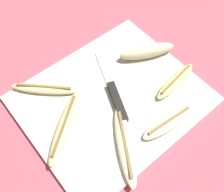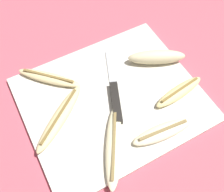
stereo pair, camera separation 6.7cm
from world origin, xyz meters
name	(u,v)px [view 1 (the left image)]	position (x,y,z in m)	size (l,w,h in m)	color
ground_plane	(112,100)	(0.00, 0.00, 0.00)	(4.00, 4.00, 0.00)	#C65160
cutting_board	(112,99)	(0.00, 0.00, 0.01)	(0.45, 0.38, 0.01)	silver
knife	(116,96)	(0.01, 0.00, 0.02)	(0.11, 0.22, 0.02)	black
banana_mellow_near	(65,126)	(-0.14, 0.01, 0.02)	(0.18, 0.15, 0.02)	beige
banana_pale_long	(125,145)	(-0.06, -0.12, 0.02)	(0.14, 0.19, 0.02)	beige
banana_bright_far	(169,122)	(0.06, -0.14, 0.02)	(0.16, 0.06, 0.02)	beige
banana_ripe_center	(44,88)	(-0.12, 0.13, 0.02)	(0.15, 0.15, 0.02)	beige
banana_cream_curved	(147,51)	(0.17, 0.05, 0.03)	(0.16, 0.10, 0.04)	beige
banana_golden_short	(175,81)	(0.16, -0.07, 0.02)	(0.16, 0.05, 0.02)	#EDD689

